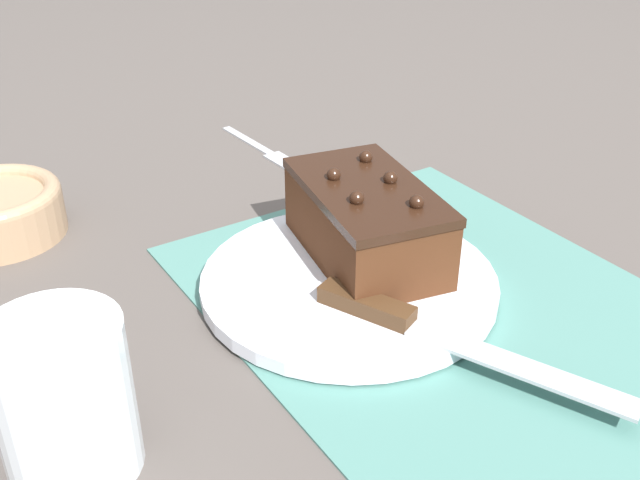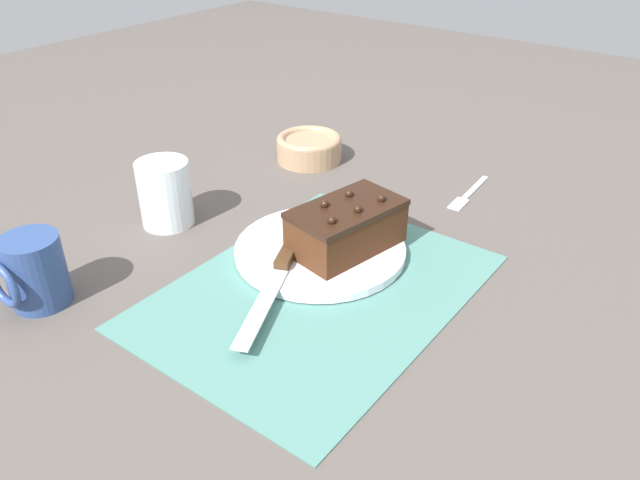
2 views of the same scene
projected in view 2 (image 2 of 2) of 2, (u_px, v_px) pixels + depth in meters
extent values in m
plane|color=#544C47|center=(319.00, 291.00, 0.83)|extent=(3.00, 3.00, 0.00)
cube|color=slate|center=(319.00, 290.00, 0.83)|extent=(0.46, 0.34, 0.00)
cylinder|color=white|center=(320.00, 249.00, 0.90)|extent=(0.25, 0.25, 0.01)
cube|color=#472614|center=(346.00, 229.00, 0.88)|extent=(0.17, 0.12, 0.06)
cube|color=black|center=(347.00, 209.00, 0.87)|extent=(0.18, 0.12, 0.01)
sphere|color=black|center=(381.00, 198.00, 0.88)|extent=(0.01, 0.01, 0.01)
sphere|color=black|center=(349.00, 194.00, 0.89)|extent=(0.01, 0.01, 0.01)
sphere|color=black|center=(357.00, 209.00, 0.85)|extent=(0.01, 0.01, 0.01)
sphere|color=black|center=(324.00, 204.00, 0.86)|extent=(0.01, 0.01, 0.01)
sphere|color=black|center=(332.00, 220.00, 0.82)|extent=(0.01, 0.01, 0.01)
cube|color=#472D19|center=(288.00, 252.00, 0.87)|extent=(0.08, 0.05, 0.01)
cube|color=#B7BABF|center=(262.00, 307.00, 0.77)|extent=(0.16, 0.09, 0.00)
cylinder|color=white|center=(165.00, 193.00, 0.97)|extent=(0.08, 0.08, 0.10)
cylinder|color=tan|center=(309.00, 150.00, 1.19)|extent=(0.12, 0.12, 0.04)
torus|color=tan|center=(309.00, 140.00, 1.18)|extent=(0.12, 0.12, 0.02)
cylinder|color=navy|center=(36.00, 271.00, 0.79)|extent=(0.07, 0.07, 0.09)
torus|color=navy|center=(4.00, 285.00, 0.76)|extent=(0.01, 0.06, 0.06)
cube|color=#B7BABF|center=(475.00, 187.00, 1.10)|extent=(0.11, 0.02, 0.01)
cube|color=#B7BABF|center=(459.00, 203.00, 1.04)|extent=(0.05, 0.02, 0.01)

